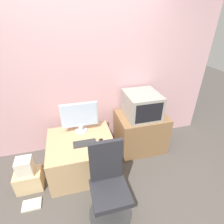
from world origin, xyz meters
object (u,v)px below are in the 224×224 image
(main_monitor, at_px, (80,117))
(mouse, at_px, (101,139))
(keyboard, at_px, (85,143))
(book, at_px, (32,205))
(crt_tv, at_px, (142,105))
(cardboard_box_lower, at_px, (29,180))
(office_chair, at_px, (109,188))

(main_monitor, distance_m, mouse, 0.45)
(keyboard, distance_m, book, 0.99)
(mouse, bearing_deg, crt_tv, 24.04)
(main_monitor, bearing_deg, cardboard_box_lower, -153.59)
(main_monitor, relative_size, office_chair, 0.55)
(mouse, height_order, cardboard_box_lower, mouse)
(main_monitor, relative_size, keyboard, 1.70)
(main_monitor, distance_m, office_chair, 1.06)
(main_monitor, xyz_separation_m, mouse, (0.24, -0.29, -0.24))
(mouse, bearing_deg, office_chair, -94.30)
(main_monitor, xyz_separation_m, book, (-0.73, -0.67, -0.78))
(crt_tv, xyz_separation_m, cardboard_box_lower, (-1.75, -0.42, -0.70))
(cardboard_box_lower, bearing_deg, mouse, 5.16)
(keyboard, bearing_deg, crt_tv, 19.82)
(main_monitor, xyz_separation_m, crt_tv, (0.97, 0.03, 0.05))
(office_chair, bearing_deg, cardboard_box_lower, 149.19)
(office_chair, bearing_deg, keyboard, 105.28)
(cardboard_box_lower, distance_m, book, 0.32)
(book, bearing_deg, office_chair, -17.35)
(mouse, height_order, book, mouse)
(keyboard, height_order, book, keyboard)
(mouse, bearing_deg, main_monitor, 129.73)
(main_monitor, distance_m, cardboard_box_lower, 1.08)
(mouse, relative_size, book, 0.27)
(book, bearing_deg, crt_tv, 22.42)
(crt_tv, height_order, office_chair, crt_tv)
(office_chair, height_order, book, office_chair)
(main_monitor, height_order, book, main_monitor)
(mouse, bearing_deg, keyboard, -175.19)
(book, bearing_deg, cardboard_box_lower, 97.84)
(main_monitor, height_order, keyboard, main_monitor)
(keyboard, bearing_deg, main_monitor, 92.85)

